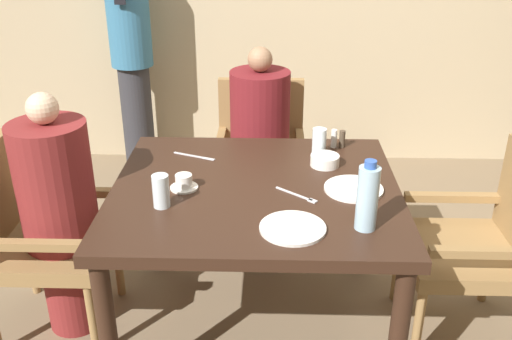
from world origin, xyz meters
name	(u,v)px	position (x,y,z in m)	size (l,w,h in m)	color
ground_plane	(256,324)	(0.00, 0.00, 0.00)	(16.00, 16.00, 0.00)	#7A664C
dining_table	(256,205)	(0.00, 0.00, 0.64)	(1.19, 1.07, 0.72)	#331E14
chair_left_side	(32,232)	(-0.98, 0.00, 0.48)	(0.50, 0.50, 0.87)	olive
diner_in_left_chair	(60,215)	(-0.84, 0.00, 0.57)	(0.32, 0.32, 1.12)	maroon
chair_far_side	(260,152)	(0.00, 0.92, 0.48)	(0.50, 0.50, 0.87)	olive
diner_in_far_chair	(260,146)	(0.00, 0.78, 0.58)	(0.32, 0.32, 1.12)	maroon
chair_right_side	(484,239)	(0.98, 0.00, 0.48)	(0.50, 0.50, 0.87)	olive
standing_host	(131,49)	(-0.89, 1.69, 0.89)	(0.28, 0.32, 1.66)	#2D2D33
plate_main_left	(293,228)	(0.14, -0.34, 0.73)	(0.24, 0.24, 0.01)	white
plate_main_right	(354,189)	(0.40, -0.02, 0.73)	(0.24, 0.24, 0.01)	white
teacup_with_saucer	(184,183)	(-0.29, -0.03, 0.75)	(0.11, 0.11, 0.06)	white
bowl_small	(325,160)	(0.30, 0.22, 0.75)	(0.13, 0.13, 0.05)	white
water_bottle	(367,197)	(0.40, -0.32, 0.85)	(0.08, 0.08, 0.27)	#A3C6DB
glass_tall_near	(319,142)	(0.28, 0.33, 0.79)	(0.06, 0.06, 0.13)	silver
glass_tall_mid	(161,191)	(-0.36, -0.18, 0.79)	(0.06, 0.06, 0.13)	silver
salt_shaker	(334,138)	(0.36, 0.43, 0.77)	(0.03, 0.03, 0.09)	white
pepper_shaker	(342,139)	(0.40, 0.43, 0.77)	(0.03, 0.03, 0.08)	#4C3D2D
fork_beside_plate	(300,196)	(0.18, -0.09, 0.73)	(0.17, 0.14, 0.00)	silver
knife_beside_plate	(196,157)	(-0.28, 0.29, 0.73)	(0.20, 0.09, 0.00)	silver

